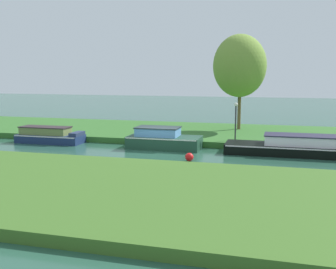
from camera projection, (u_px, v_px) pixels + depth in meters
ground_plane at (156, 152)px, 24.72m from camera, size 120.00×120.00×0.00m
riverbank_far at (182, 132)px, 31.37m from camera, size 72.00×10.00×0.40m
riverbank_near at (91, 188)px, 16.11m from camera, size 72.00×10.00×0.40m
forest_barge at (163, 139)px, 25.76m from camera, size 4.61×2.07×1.36m
black_narrowboat at (314, 147)px, 23.42m from camera, size 9.92×2.21×1.19m
navy_cruiser at (49, 136)px, 27.88m from camera, size 4.64×1.63×1.11m
willow_tree_left at (240, 66)px, 30.55m from camera, size 3.99×4.18×7.24m
lamp_post at (236, 116)px, 26.40m from camera, size 0.24×0.24×2.44m
mooring_post_near at (139, 134)px, 27.69m from camera, size 0.19×0.19×0.52m
channel_buoy at (189, 157)px, 21.99m from camera, size 0.46×0.46×0.46m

